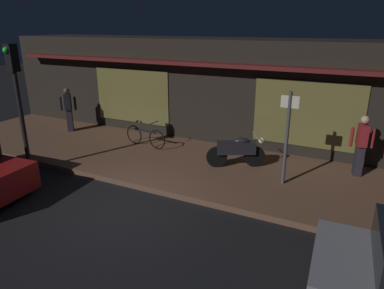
% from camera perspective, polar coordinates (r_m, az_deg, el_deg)
% --- Properties ---
extents(ground_plane, '(60.00, 60.00, 0.00)m').
position_cam_1_polar(ground_plane, '(8.36, -11.57, -10.36)').
color(ground_plane, black).
extents(sidewalk_slab, '(18.00, 4.00, 0.15)m').
position_cam_1_polar(sidewalk_slab, '(10.59, -1.66, -3.02)').
color(sidewalk_slab, brown).
rests_on(sidewalk_slab, ground_plane).
extents(storefront_building, '(18.00, 3.30, 3.60)m').
position_cam_1_polar(storefront_building, '(13.09, 5.38, 9.08)').
color(storefront_building, black).
rests_on(storefront_building, ground_plane).
extents(motorcycle, '(1.55, 0.96, 0.97)m').
position_cam_1_polar(motorcycle, '(10.04, 7.43, -0.94)').
color(motorcycle, black).
rests_on(motorcycle, sidewalk_slab).
extents(bicycle_parked, '(1.65, 0.42, 0.91)m').
position_cam_1_polar(bicycle_parked, '(11.78, -7.69, 1.37)').
color(bicycle_parked, black).
rests_on(bicycle_parked, sidewalk_slab).
extents(person_photographer, '(0.53, 0.45, 1.67)m').
position_cam_1_polar(person_photographer, '(14.11, -19.59, 5.57)').
color(person_photographer, '#28232D').
rests_on(person_photographer, sidewalk_slab).
extents(person_bystander, '(0.61, 0.42, 1.67)m').
position_cam_1_polar(person_bystander, '(10.30, 25.98, -0.01)').
color(person_bystander, '#28232D').
rests_on(person_bystander, sidewalk_slab).
extents(sign_post, '(0.44, 0.09, 2.40)m').
position_cam_1_polar(sign_post, '(8.91, 15.34, 1.79)').
color(sign_post, '#47474C').
rests_on(sign_post, sidewalk_slab).
extents(traffic_light_pole, '(0.24, 0.33, 3.60)m').
position_cam_1_polar(traffic_light_pole, '(10.34, -26.83, 8.27)').
color(traffic_light_pole, black).
rests_on(traffic_light_pole, ground_plane).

